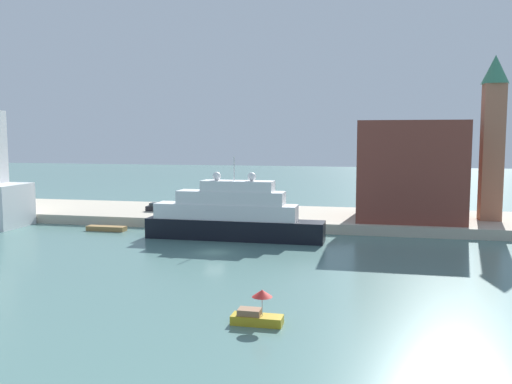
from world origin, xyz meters
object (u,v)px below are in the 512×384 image
at_px(large_yacht, 232,216).
at_px(work_barge, 106,228).
at_px(person_figure, 175,211).
at_px(mooring_bollard, 242,218).
at_px(bell_tower, 493,131).
at_px(small_motorboat, 257,313).
at_px(parked_car, 159,208).
at_px(harbor_building, 410,170).

relative_size(large_yacht, work_barge, 4.13).
height_order(person_figure, mooring_bollard, person_figure).
distance_m(work_barge, mooring_bollard, 21.25).
bearing_deg(bell_tower, mooring_bollard, -166.75).
height_order(small_motorboat, person_figure, person_figure).
height_order(large_yacht, small_motorboat, large_yacht).
distance_m(large_yacht, parked_car, 23.04).
bearing_deg(work_barge, small_motorboat, -48.75).
relative_size(harbor_building, bell_tower, 0.63).
height_order(large_yacht, bell_tower, bell_tower).
bearing_deg(large_yacht, small_motorboat, -71.82).
xyz_separation_m(person_figure, mooring_bollard, (12.32, -2.83, -0.39)).
xyz_separation_m(large_yacht, work_barge, (-20.92, 2.70, -3.01)).
height_order(large_yacht, mooring_bollard, large_yacht).
relative_size(small_motorboat, bell_tower, 0.16).
bearing_deg(work_barge, person_figure, 44.09).
bearing_deg(work_barge, mooring_bollard, 14.07).
distance_m(large_yacht, work_barge, 21.30).
height_order(parked_car, person_figure, person_figure).
relative_size(large_yacht, small_motorboat, 6.33).
xyz_separation_m(large_yacht, mooring_bollard, (-0.37, 7.85, -1.44)).
xyz_separation_m(small_motorboat, harbor_building, (14.02, 49.35, 8.37)).
xyz_separation_m(bell_tower, mooring_bollard, (-37.84, -8.91, -13.47)).
height_order(small_motorboat, work_barge, small_motorboat).
xyz_separation_m(small_motorboat, person_figure, (-23.79, 44.49, 1.42)).
relative_size(person_figure, mooring_bollard, 2.12).
bearing_deg(large_yacht, parked_car, 138.82).
relative_size(parked_car, person_figure, 2.63).
distance_m(bell_tower, person_figure, 52.19).
bearing_deg(harbor_building, mooring_bollard, -163.21).
xyz_separation_m(work_barge, mooring_bollard, (20.55, 5.15, 1.57)).
xyz_separation_m(small_motorboat, bell_tower, (26.37, 50.58, 14.50)).
bearing_deg(parked_car, work_barge, -106.12).
bearing_deg(small_motorboat, person_figure, 118.13).
height_order(work_barge, mooring_bollard, mooring_bollard).
relative_size(bell_tower, mooring_bollard, 31.46).
xyz_separation_m(work_barge, harbor_building, (46.04, 12.84, 8.91)).
bearing_deg(person_figure, work_barge, -135.91).
bearing_deg(large_yacht, work_barge, 172.65).
distance_m(small_motorboat, mooring_bollard, 43.22).
xyz_separation_m(work_barge, bell_tower, (58.39, 14.06, 15.05)).
relative_size(small_motorboat, work_barge, 0.65).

